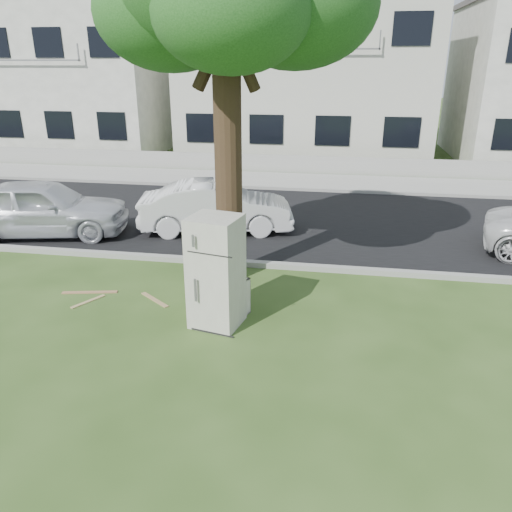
% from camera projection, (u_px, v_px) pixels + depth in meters
% --- Properties ---
extents(ground, '(120.00, 120.00, 0.00)m').
position_uv_depth(ground, '(231.00, 318.00, 8.87)').
color(ground, '#2D4619').
extents(road, '(120.00, 7.00, 0.01)m').
position_uv_depth(road, '(275.00, 220.00, 14.38)').
color(road, black).
rests_on(road, ground).
extents(kerb_near, '(120.00, 0.18, 0.12)m').
position_uv_depth(kerb_near, '(254.00, 266.00, 11.12)').
color(kerb_near, gray).
rests_on(kerb_near, ground).
extents(kerb_far, '(120.00, 0.18, 0.12)m').
position_uv_depth(kerb_far, '(288.00, 190.00, 17.64)').
color(kerb_far, gray).
rests_on(kerb_far, ground).
extents(sidewalk, '(120.00, 2.80, 0.01)m').
position_uv_depth(sidewalk, '(292.00, 181.00, 18.97)').
color(sidewalk, gray).
rests_on(sidewalk, ground).
extents(low_wall, '(120.00, 0.15, 0.70)m').
position_uv_depth(low_wall, '(296.00, 164.00, 20.31)').
color(low_wall, gray).
rests_on(low_wall, ground).
extents(townhouse_left, '(10.20, 8.16, 7.04)m').
position_uv_depth(townhouse_left, '(73.00, 77.00, 25.50)').
color(townhouse_left, silver).
rests_on(townhouse_left, ground).
extents(townhouse_center, '(11.22, 8.16, 7.44)m').
position_uv_depth(townhouse_center, '(308.00, 73.00, 23.58)').
color(townhouse_center, '#B8B9A9').
rests_on(townhouse_center, ground).
extents(fridge, '(0.93, 0.89, 1.94)m').
position_uv_depth(fridge, '(216.00, 272.00, 8.36)').
color(fridge, '#B7B0A5').
rests_on(fridge, ground).
extents(cabinet, '(1.03, 0.86, 0.69)m').
position_uv_depth(cabinet, '(222.00, 295.00, 8.97)').
color(cabinet, beige).
rests_on(cabinet, ground).
extents(plank_a, '(1.07, 0.31, 0.02)m').
position_uv_depth(plank_a, '(90.00, 292.00, 9.85)').
color(plank_a, '#9A6D4A').
rests_on(plank_a, ground).
extents(plank_b, '(0.72, 0.57, 0.02)m').
position_uv_depth(plank_b, '(155.00, 300.00, 9.54)').
color(plank_b, '#9C7F51').
rests_on(plank_b, ground).
extents(plank_c, '(0.43, 0.66, 0.02)m').
position_uv_depth(plank_c, '(88.00, 301.00, 9.47)').
color(plank_c, tan).
rests_on(plank_c, ground).
extents(car_center, '(4.22, 2.21, 1.32)m').
position_uv_depth(car_center, '(216.00, 207.00, 13.20)').
color(car_center, silver).
rests_on(car_center, ground).
extents(car_left, '(4.59, 2.58, 1.47)m').
position_uv_depth(car_left, '(42.00, 208.00, 12.89)').
color(car_left, silver).
rests_on(car_left, ground).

